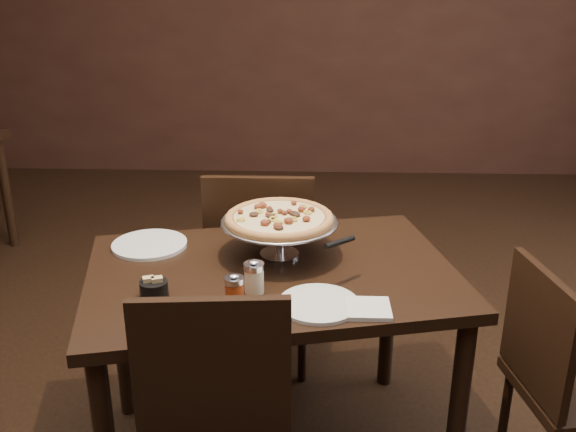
{
  "coord_description": "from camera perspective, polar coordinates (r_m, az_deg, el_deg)",
  "views": [
    {
      "loc": [
        0.21,
        -1.81,
        1.65
      ],
      "look_at": [
        0.14,
        0.11,
        0.9
      ],
      "focal_mm": 40.0,
      "sensor_mm": 36.0,
      "label": 1
    }
  ],
  "objects": [
    {
      "name": "serving_spatula",
      "position": [
        1.97,
        4.63,
        -2.4
      ],
      "size": [
        0.15,
        0.15,
        0.02
      ],
      "rotation": [
        0.0,
        0.0,
        -0.82
      ],
      "color": "silver",
      "rests_on": "pizza_stand"
    },
    {
      "name": "plate_near",
      "position": [
        1.87,
        2.73,
        -7.8
      ],
      "size": [
        0.24,
        0.24,
        0.01
      ],
      "primitive_type": "cylinder",
      "color": "silver",
      "rests_on": "dining_table"
    },
    {
      "name": "chair_side",
      "position": [
        2.26,
        23.26,
        -12.97
      ],
      "size": [
        0.44,
        0.44,
        0.81
      ],
      "rotation": [
        0.0,
        0.0,
        1.74
      ],
      "color": "black",
      "rests_on": "ground"
    },
    {
      "name": "room",
      "position": [
        1.86,
        -2.56,
        13.56
      ],
      "size": [
        6.04,
        7.04,
        2.84
      ],
      "color": "black",
      "rests_on": "ground"
    },
    {
      "name": "dining_table",
      "position": [
        2.13,
        -1.41,
        -7.14
      ],
      "size": [
        1.32,
        1.02,
        0.74
      ],
      "rotation": [
        0.0,
        0.0,
        0.22
      ],
      "color": "black",
      "rests_on": "ground"
    },
    {
      "name": "pizza_stand",
      "position": [
        2.13,
        -0.78,
        -0.26
      ],
      "size": [
        0.39,
        0.39,
        0.16
      ],
      "color": "silver",
      "rests_on": "dining_table"
    },
    {
      "name": "chair_far",
      "position": [
        2.68,
        -2.37,
        -4.23
      ],
      "size": [
        0.43,
        0.43,
        0.92
      ],
      "rotation": [
        0.0,
        0.0,
        3.15
      ],
      "color": "black",
      "rests_on": "ground"
    },
    {
      "name": "parmesan_shaker",
      "position": [
        1.92,
        -3.03,
        -5.45
      ],
      "size": [
        0.06,
        0.06,
        0.11
      ],
      "color": "beige",
      "rests_on": "dining_table"
    },
    {
      "name": "napkin_stack",
      "position": [
        1.86,
        7.17,
        -8.18
      ],
      "size": [
        0.13,
        0.13,
        0.01
      ],
      "primitive_type": "cube",
      "rotation": [
        0.0,
        0.0,
        0.0
      ],
      "color": "silver",
      "rests_on": "dining_table"
    },
    {
      "name": "plate_left",
      "position": [
        2.3,
        -12.21,
        -2.5
      ],
      "size": [
        0.26,
        0.26,
        0.01
      ],
      "primitive_type": "cylinder",
      "color": "silver",
      "rests_on": "dining_table"
    },
    {
      "name": "pepper_flake_shaker",
      "position": [
        1.86,
        -4.79,
        -6.6
      ],
      "size": [
        0.06,
        0.06,
        0.1
      ],
      "color": "#9B2E0E",
      "rests_on": "dining_table"
    },
    {
      "name": "packet_caddy",
      "position": [
        1.95,
        -11.84,
        -6.33
      ],
      "size": [
        0.08,
        0.08,
        0.07
      ],
      "rotation": [
        0.0,
        0.0,
        0.36
      ],
      "color": "black",
      "rests_on": "dining_table"
    }
  ]
}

